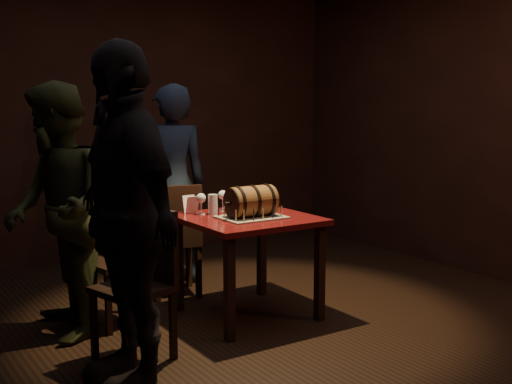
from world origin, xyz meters
TOP-DOWN VIEW (x-y plane):
  - room_shell at (0.00, 0.00)m, footprint 5.04×5.04m
  - pub_table at (0.08, 0.20)m, footprint 0.90×0.90m
  - cake_board at (0.07, 0.13)m, footprint 0.45×0.35m
  - barrel_cake at (0.07, 0.13)m, footprint 0.40×0.24m
  - birthday_candles at (0.07, 0.13)m, footprint 0.40×0.30m
  - wine_glass_left at (-0.16, 0.45)m, footprint 0.07×0.07m
  - wine_glass_mid at (0.05, 0.50)m, footprint 0.07×0.07m
  - wine_glass_right at (0.16, 0.47)m, footprint 0.07×0.07m
  - pint_of_ale at (-0.08, 0.42)m, footprint 0.07×0.07m
  - menu_card at (-0.20, 0.55)m, footprint 0.10×0.05m
  - chair_back at (-0.16, 0.90)m, footprint 0.48×0.48m
  - chair_left_rear at (-0.72, 0.57)m, footprint 0.46×0.46m
  - chair_left_front at (-0.87, -0.11)m, footprint 0.49×0.49m
  - person_back at (0.00, 1.30)m, footprint 0.71×0.55m
  - person_left_rear at (-1.20, 0.53)m, footprint 0.75×0.91m
  - person_left_front at (-1.11, -0.44)m, footprint 0.47×1.12m

SIDE VIEW (x-z plane):
  - chair_back at x=-0.16m, z-range 0.06..0.99m
  - chair_left_rear at x=-0.72m, z-range 0.06..0.99m
  - chair_left_front at x=-0.87m, z-range 0.06..0.99m
  - pub_table at x=0.08m, z-range 0.27..1.02m
  - cake_board at x=0.07m, z-range 0.75..0.76m
  - birthday_candles at x=0.07m, z-range 0.76..0.85m
  - menu_card at x=-0.20m, z-range 0.75..0.88m
  - pint_of_ale at x=-0.08m, z-range 0.75..0.90m
  - person_left_rear at x=-1.20m, z-range 0.00..1.72m
  - wine_glass_mid at x=0.05m, z-range 0.79..0.95m
  - wine_glass_left at x=-0.16m, z-range 0.79..0.95m
  - wine_glass_right at x=0.16m, z-range 0.79..0.95m
  - person_back at x=0.00m, z-range 0.00..1.74m
  - barrel_cake at x=0.07m, z-range 0.75..0.99m
  - person_left_front at x=-1.11m, z-range 0.00..1.91m
  - room_shell at x=0.00m, z-range 0.00..2.80m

